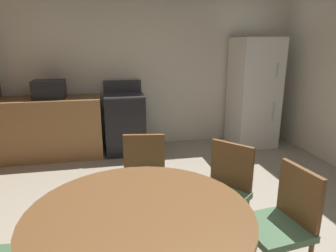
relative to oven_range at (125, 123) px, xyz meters
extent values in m
cube|color=silver|center=(0.22, 0.40, 0.88)|extent=(5.55, 0.12, 2.70)
cube|color=olive|center=(-1.30, 0.00, -0.02)|extent=(1.90, 0.60, 0.90)
cube|color=black|center=(0.00, 0.00, -0.02)|extent=(0.60, 0.60, 0.90)
cube|color=#38383D|center=(0.00, 0.00, 0.44)|extent=(0.60, 0.60, 0.02)
cube|color=#38383D|center=(0.00, 0.28, 0.54)|extent=(0.60, 0.04, 0.18)
cube|color=white|center=(2.12, -0.05, 0.41)|extent=(0.68, 0.66, 1.76)
cylinder|color=#B2B2B7|center=(2.30, -0.39, 0.81)|extent=(0.02, 0.02, 0.22)
cylinder|color=#B2B2B7|center=(2.30, -0.39, 0.16)|extent=(0.02, 0.02, 0.30)
cube|color=black|center=(-1.06, 0.00, 0.56)|extent=(0.44, 0.32, 0.26)
cylinder|color=brown|center=(-0.10, -3.07, 0.27)|extent=(1.29, 1.29, 0.04)
cylinder|color=brown|center=(0.64, -2.81, -0.25)|extent=(0.03, 0.03, 0.43)
cylinder|color=brown|center=(0.98, -2.76, -0.25)|extent=(0.03, 0.03, 0.43)
cube|color=#4C704C|center=(0.83, -2.95, -0.02)|extent=(0.45, 0.45, 0.05)
cube|color=brown|center=(1.01, -2.93, 0.19)|extent=(0.08, 0.38, 0.42)
cylinder|color=brown|center=(0.18, -2.33, -0.25)|extent=(0.03, 0.03, 0.43)
cylinder|color=brown|center=(-0.16, -2.28, -0.25)|extent=(0.03, 0.03, 0.43)
cylinder|color=brown|center=(0.23, -2.00, -0.25)|extent=(0.03, 0.03, 0.43)
cylinder|color=brown|center=(-0.11, -1.95, -0.25)|extent=(0.03, 0.03, 0.43)
cube|color=#4C704C|center=(0.04, -2.14, -0.02)|extent=(0.45, 0.45, 0.05)
cube|color=brown|center=(0.06, -1.96, 0.19)|extent=(0.38, 0.09, 0.42)
cylinder|color=brown|center=(0.60, -2.71, -0.25)|extent=(0.03, 0.03, 0.43)
cylinder|color=brown|center=(0.38, -2.45, -0.25)|extent=(0.03, 0.03, 0.43)
cylinder|color=brown|center=(0.86, -2.49, -0.25)|extent=(0.03, 0.03, 0.43)
cylinder|color=brown|center=(0.64, -2.23, -0.25)|extent=(0.03, 0.03, 0.43)
cube|color=#4C704C|center=(0.62, -2.47, -0.02)|extent=(0.56, 0.56, 0.05)
cube|color=brown|center=(0.76, -2.36, 0.19)|extent=(0.27, 0.32, 0.42)
camera|label=1|loc=(-0.24, -4.55, 1.21)|focal=31.95mm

